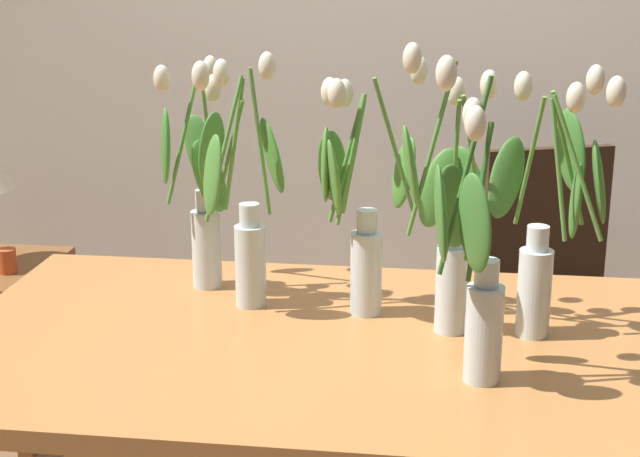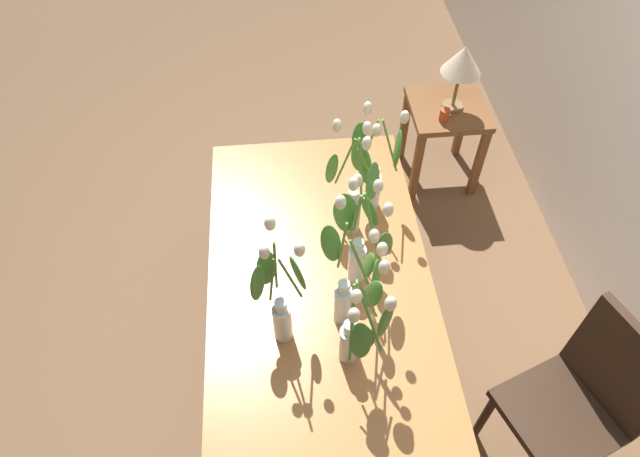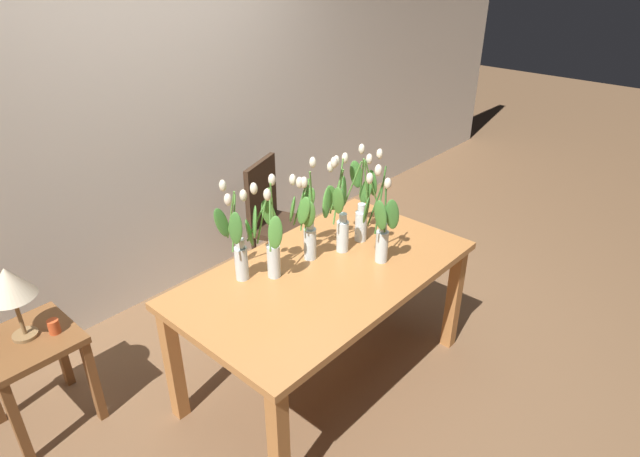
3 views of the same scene
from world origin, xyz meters
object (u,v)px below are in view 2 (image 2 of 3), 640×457
Objects in this scene: tulip_vase_2 at (359,331)px; dining_table at (319,285)px; tulip_vase_4 at (279,300)px; pillar_candle at (444,115)px; tulip_vase_1 at (350,284)px; table_lamp at (463,61)px; tulip_vase_5 at (360,239)px; dining_chair at (581,399)px; tulip_vase_0 at (375,174)px; tulip_vase_3 at (355,188)px; side_table at (445,122)px.

dining_table is at bearing -167.13° from tulip_vase_2.
pillar_candle is (-1.36, 0.98, -0.36)m from tulip_vase_4.
table_lamp is at bearing 150.56° from tulip_vase_1.
tulip_vase_5 reaches higher than pillar_candle.
dining_chair is at bearing 60.82° from dining_table.
dining_table is at bearing -36.17° from table_lamp.
tulip_vase_2 reaches higher than table_lamp.
tulip_vase_5 reaches higher than dining_table.
tulip_vase_5 is at bearing -122.69° from dining_chair.
dining_chair is 1.79m from table_lamp.
tulip_vase_4 is 7.79× the size of pillar_candle.
tulip_vase_0 reaches higher than table_lamp.
tulip_vase_5 is at bearing -30.95° from table_lamp.
tulip_vase_2 is at bearing 0.79° from tulip_vase_1.
tulip_vase_2 is 0.65m from tulip_vase_3.
tulip_vase_3 is 1.22m from table_lamp.
tulip_vase_2 is at bearing 58.66° from tulip_vase_4.
tulip_vase_4 is at bearing -35.74° from table_lamp.
dining_chair reaches higher than side_table.
tulip_vase_0 is 0.89× the size of tulip_vase_1.
side_table is at bearing -177.04° from dining_chair.
dining_chair is (0.34, 0.88, -0.42)m from tulip_vase_1.
tulip_vase_3 is 1.14m from pillar_candle.
tulip_vase_2 is 0.92× the size of tulip_vase_4.
side_table is (-0.87, 0.60, -0.49)m from tulip_vase_0.
tulip_vase_1 reaches higher than table_lamp.
tulip_vase_0 reaches higher than dining_chair.
side_table is at bearing 144.91° from tulip_vase_4.
dining_table is 0.35m from tulip_vase_5.
tulip_vase_0 is 6.95× the size of pillar_candle.
tulip_vase_3 is at bearing 145.45° from dining_table.
tulip_vase_4 reaches higher than tulip_vase_3.
table_lamp is at bearing -177.68° from dining_chair.
tulip_vase_0 is 0.78m from tulip_vase_2.
tulip_vase_3 reaches higher than pillar_candle.
tulip_vase_4 reaches higher than dining_table.
tulip_vase_1 is 1.47× the size of table_lamp.
tulip_vase_0 is 0.89× the size of tulip_vase_4.
tulip_vase_1 is at bearing -28.86° from pillar_candle.
tulip_vase_4 is (0.49, -0.33, -0.02)m from tulip_vase_3.
tulip_vase_0 is (-0.36, 0.27, 0.27)m from dining_table.
dining_chair is (0.78, 0.80, -0.44)m from tulip_vase_3.
dining_table is at bearing -36.21° from pillar_candle.
tulip_vase_1 is 1.06× the size of tulip_vase_3.
tulip_vase_4 is at bearing -34.04° from tulip_vase_3.
tulip_vase_4 reaches higher than pillar_candle.
dining_table is 2.74× the size of tulip_vase_1.
dining_table is 21.33× the size of pillar_candle.
tulip_vase_5 reaches higher than tulip_vase_0.
tulip_vase_1 is at bearing -179.21° from tulip_vase_2.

